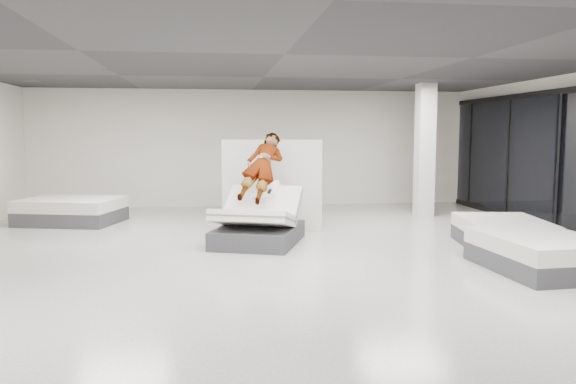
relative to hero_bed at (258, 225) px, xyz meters
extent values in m
plane|color=beige|center=(0.29, -1.54, -0.35)|extent=(14.00, 14.00, 0.00)
plane|color=#272729|center=(0.29, -1.54, 2.85)|extent=(14.00, 14.00, 0.00)
cube|color=silver|center=(0.29, 5.46, 1.25)|extent=(12.00, 0.04, 3.20)
cube|color=silver|center=(0.29, -8.54, 1.25)|extent=(12.00, 0.04, 3.20)
cube|color=#3D3D42|center=(0.00, 0.01, -0.19)|extent=(1.92, 2.20, 0.32)
cube|color=white|center=(0.11, 0.31, 0.31)|extent=(1.59, 1.29, 0.69)
cube|color=#5E5E62|center=(0.11, 0.31, 0.31)|extent=(1.58, 1.21, 0.56)
cube|color=white|center=(-0.14, -0.39, 0.18)|extent=(1.62, 1.35, 0.41)
cube|color=#5E5E62|center=(-0.14, -0.39, 0.18)|extent=(1.63, 1.34, 0.25)
cube|color=white|center=(0.16, 0.44, 0.61)|extent=(0.60, 0.52, 0.32)
imported|color=slate|center=(0.11, 0.30, 0.83)|extent=(1.10, 1.64, 1.52)
cube|color=black|center=(0.19, -0.11, 0.62)|extent=(0.09, 0.15, 0.08)
cube|color=silver|center=(0.39, 1.36, 0.59)|extent=(2.03, 0.59, 1.88)
cube|color=#3D3D42|center=(4.28, -0.87, -0.22)|extent=(1.64, 2.01, 0.27)
cube|color=white|center=(4.28, -0.87, 0.03)|extent=(1.64, 2.01, 0.23)
cube|color=#3D3D42|center=(3.95, -2.58, -0.21)|extent=(1.53, 1.98, 0.29)
cube|color=white|center=(3.95, -2.58, 0.05)|extent=(1.53, 1.98, 0.24)
cube|color=#3D3D42|center=(-3.98, 2.90, -0.20)|extent=(2.38, 2.02, 0.31)
cube|color=white|center=(-3.98, 2.90, 0.08)|extent=(2.38, 2.02, 0.26)
cube|color=silver|center=(4.29, 2.96, 1.25)|extent=(0.40, 0.40, 3.20)
cube|color=black|center=(6.19, 0.46, 1.10)|extent=(0.09, 0.08, 2.80)
cube|color=black|center=(6.19, 2.46, 1.10)|extent=(0.09, 0.08, 2.80)
cube|color=black|center=(6.19, 4.46, 1.10)|extent=(0.09, 0.08, 2.80)
camera|label=1|loc=(-0.81, -10.10, 1.66)|focal=35.00mm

